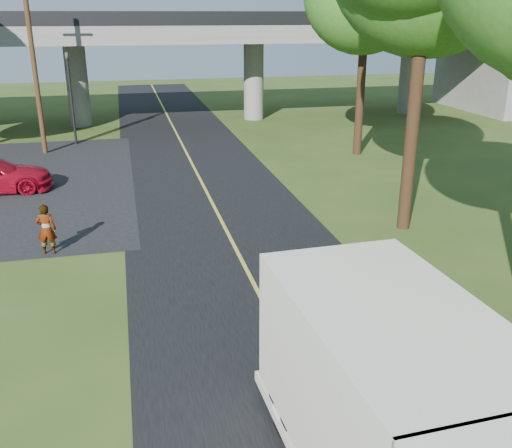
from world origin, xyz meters
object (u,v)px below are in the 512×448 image
object	(u,v)px
utility_pole	(34,66)
pedestrian	(46,229)
step_van	(419,431)
traffic_signal	(70,88)

from	to	relation	value
utility_pole	pedestrian	world-z (taller)	utility_pole
step_van	pedestrian	bearing A→B (deg)	115.29
utility_pole	pedestrian	bearing A→B (deg)	-83.51
traffic_signal	utility_pole	bearing A→B (deg)	-126.87
traffic_signal	step_van	world-z (taller)	traffic_signal
traffic_signal	utility_pole	world-z (taller)	utility_pole
step_van	pedestrian	xyz separation A→B (m)	(-6.30, 11.94, -0.88)
utility_pole	pedestrian	xyz separation A→B (m)	(1.67, -14.63, -3.77)
traffic_signal	pedestrian	distance (m)	16.80
utility_pole	pedestrian	distance (m)	15.20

